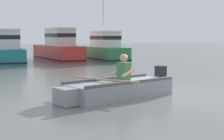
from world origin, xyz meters
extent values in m
plane|color=slate|center=(0.00, 0.00, 0.00)|extent=(120.00, 120.00, 0.00)
cylinder|color=brown|center=(-1.57, 18.22, 0.58)|extent=(0.24, 0.24, 1.16)
cube|color=gray|center=(-1.47, 0.15, 0.22)|extent=(3.28, 1.83, 0.44)
cube|color=gray|center=(-3.15, -0.28, 0.22)|extent=(0.54, 0.69, 0.42)
cube|color=#4D4E51|center=(-1.34, -0.34, 0.47)|extent=(2.96, 0.83, 0.08)
cube|color=#4D4E51|center=(-1.60, 0.64, 0.47)|extent=(2.96, 0.83, 0.08)
cube|color=#A0A2A8|center=(-1.37, 0.17, 0.40)|extent=(0.52, 1.05, 0.06)
cylinder|color=black|center=(0.13, 0.56, 0.27)|extent=(0.12, 0.12, 0.54)
cube|color=black|center=(0.13, 0.56, 0.62)|extent=(0.30, 0.33, 0.32)
cube|color=#3F7F4C|center=(-1.32, 0.19, 0.70)|extent=(0.30, 0.38, 0.52)
sphere|color=tan|center=(-1.32, 0.19, 1.08)|extent=(0.22, 0.22, 0.22)
cylinder|color=tan|center=(-1.32, -0.04, 0.68)|extent=(0.43, 0.19, 0.23)
cylinder|color=tan|center=(-1.43, 0.39, 0.68)|extent=(0.43, 0.19, 0.23)
cylinder|color=tan|center=(-1.85, 0.21, 0.50)|extent=(1.12, 1.72, 0.06)
cube|color=#1E727A|center=(-2.19, 14.70, 0.45)|extent=(2.53, 6.61, 0.90)
cube|color=black|center=(-2.19, 14.70, 0.16)|extent=(2.57, 6.66, 0.10)
cube|color=silver|center=(-2.24, 14.12, 1.46)|extent=(1.74, 2.85, 1.11)
cube|color=black|center=(-2.24, 14.12, 1.60)|extent=(1.78, 2.88, 0.24)
cube|color=white|center=(-2.24, 14.12, 2.05)|extent=(1.83, 2.99, 0.08)
cube|color=#B72D28|center=(1.14, 14.50, 0.51)|extent=(1.83, 6.08, 1.03)
cube|color=black|center=(1.14, 14.50, 0.18)|extent=(1.88, 6.12, 0.10)
cube|color=beige|center=(1.17, 13.96, 1.57)|extent=(1.33, 2.58, 1.09)
cube|color=black|center=(1.17, 13.96, 1.71)|extent=(1.36, 2.61, 0.24)
cube|color=white|center=(1.17, 13.96, 2.16)|extent=(1.40, 2.71, 0.08)
cube|color=#287042|center=(4.01, 13.52, 0.46)|extent=(1.65, 5.22, 0.93)
cube|color=black|center=(4.01, 13.52, 0.16)|extent=(1.69, 5.26, 0.10)
cube|color=silver|center=(4.02, 13.05, 1.42)|extent=(1.28, 2.19, 1.00)
cube|color=black|center=(4.02, 13.05, 1.55)|extent=(1.31, 2.22, 0.24)
cube|color=white|center=(4.02, 13.05, 1.96)|extent=(1.35, 2.30, 0.08)
cylinder|color=silver|center=(4.01, 13.39, 2.85)|extent=(0.10, 0.10, 3.84)
camera|label=1|loc=(-5.79, -8.34, 1.69)|focal=56.56mm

